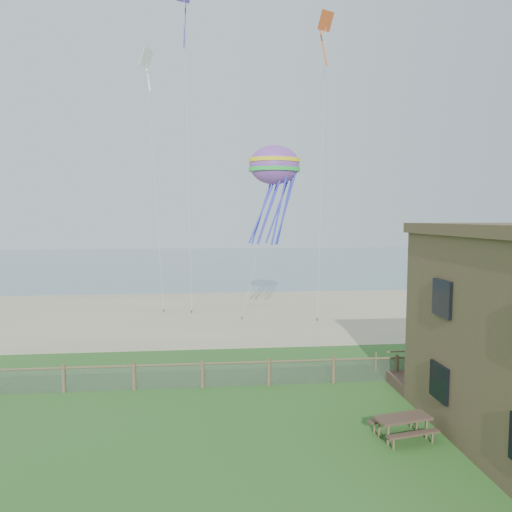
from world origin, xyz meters
name	(u,v)px	position (x,y,z in m)	size (l,w,h in m)	color
ground	(292,453)	(0.00, 0.00, 0.00)	(160.00, 160.00, 0.00)	#2F6021
sand_beach	(244,313)	(0.00, 22.00, 0.00)	(72.00, 20.00, 0.02)	tan
ocean	(227,261)	(0.00, 66.00, 0.00)	(160.00, 68.00, 0.02)	slate
chainlink_fence	(269,374)	(0.00, 6.00, 0.55)	(36.20, 0.20, 1.25)	brown
picnic_table	(403,426)	(3.99, 0.63, 0.41)	(1.94, 1.47, 0.82)	brown
octopus_kite	(274,193)	(1.65, 16.48, 9.28)	(3.45, 2.44, 7.11)	#E32368
kite_white	(147,67)	(-6.93, 18.99, 17.98)	(1.24, 0.70, 2.47)	white
kite_purple	(184,11)	(-4.27, 18.23, 21.50)	(1.14, 0.70, 3.48)	#4A2E98
kite_red	(326,35)	(4.55, 14.55, 18.83)	(1.13, 0.70, 2.84)	#C74C23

